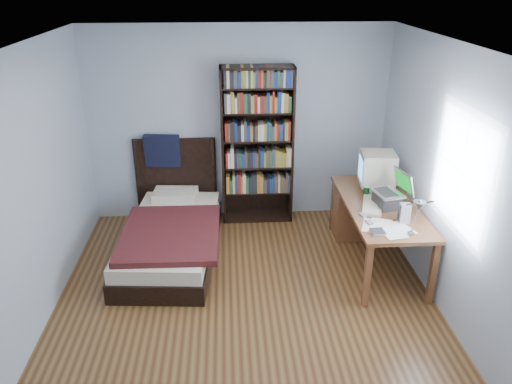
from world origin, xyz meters
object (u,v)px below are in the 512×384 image
desk (366,210)px  bed (171,232)px  laptop (389,197)px  soda_can (366,192)px  bookshelf (257,146)px  desk_lamp (418,209)px  crt_monitor (376,168)px  keyboard (372,205)px  speaker (405,213)px

desk → bed: 2.34m
laptop → soda_can: 0.33m
bookshelf → bed: size_ratio=0.96×
desk → bed: bearing=-177.6°
desk_lamp → bed: (-2.32, 1.41, -0.91)m
desk → crt_monitor: bearing=-50.9°
crt_monitor → bed: bearing=-179.1°
desk → crt_monitor: size_ratio=3.83×
keyboard → soda_can: (0.00, 0.26, 0.04)m
bed → bookshelf: bearing=37.1°
speaker → bed: size_ratio=0.09×
crt_monitor → keyboard: crt_monitor is taller
laptop → bed: bearing=169.2°
bookshelf → desk: bearing=-29.0°
desk → bed: (-2.33, -0.10, -0.16)m
crt_monitor → desk_lamp: desk_lamp is taller
crt_monitor → bed: (-2.38, -0.04, -0.73)m
crt_monitor → desk_lamp: size_ratio=0.82×
speaker → bookshelf: 2.13m
desk → bookshelf: size_ratio=0.85×
speaker → soda_can: size_ratio=1.67×
laptop → soda_can: (-0.17, 0.27, -0.06)m
laptop → bed: (-2.39, 0.45, -0.59)m
crt_monitor → soda_can: bearing=-125.8°
laptop → speaker: size_ratio=2.09×
desk_lamp → bed: 2.86m
laptop → desk_lamp: (-0.07, -0.96, 0.32)m
crt_monitor → bookshelf: bookshelf is taller
bed → speaker: bearing=-18.5°
crt_monitor → keyboard: 0.56m
desk_lamp → bed: bearing=148.6°
crt_monitor → keyboard: (-0.16, -0.48, -0.23)m
desk_lamp → bookshelf: 2.55m
desk → soda_can: size_ratio=14.42×
speaker → bookshelf: bookshelf is taller
crt_monitor → soda_can: crt_monitor is taller
keyboard → soda_can: size_ratio=4.19×
laptop → desk_lamp: size_ratio=0.76×
desk → desk_lamp: 1.69m
desk → crt_monitor: crt_monitor is taller
keyboard → bookshelf: 1.72m
bed → laptop: bearing=-10.8°
desk → bed: size_ratio=0.81×
laptop → bookshelf: bearing=136.6°
laptop → soda_can: laptop is taller
desk_lamp → bed: size_ratio=0.26×
speaker → desk_lamp: bearing=-96.6°
crt_monitor → desk_lamp: 1.46m
bookshelf → crt_monitor: bearing=-30.1°
desk → desk_lamp: desk_lamp is taller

